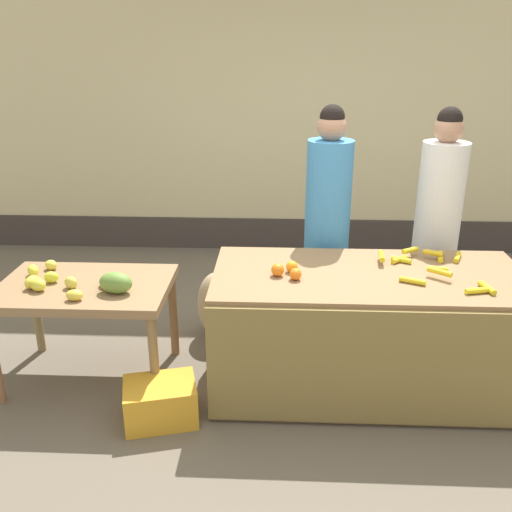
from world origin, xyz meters
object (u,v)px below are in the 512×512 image
at_px(vendor_woman_white_shirt, 437,226).
at_px(produce_sack, 218,305).
at_px(vendor_woman_blue_shirt, 327,226).
at_px(produce_crate, 161,402).

distance_m(vendor_woman_white_shirt, produce_sack, 1.80).
distance_m(vendor_woman_blue_shirt, produce_crate, 1.78).
bearing_deg(produce_crate, produce_sack, 77.13).
relative_size(vendor_woman_blue_shirt, produce_sack, 3.29).
height_order(vendor_woman_white_shirt, produce_sack, vendor_woman_white_shirt).
bearing_deg(produce_sack, produce_crate, -102.87).
relative_size(vendor_woman_blue_shirt, produce_crate, 4.13).
bearing_deg(produce_sack, vendor_woman_white_shirt, 5.59).
xyz_separation_m(vendor_woman_white_shirt, produce_sack, (-1.68, -0.16, -0.63)).
distance_m(vendor_woman_blue_shirt, produce_sack, 1.06).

